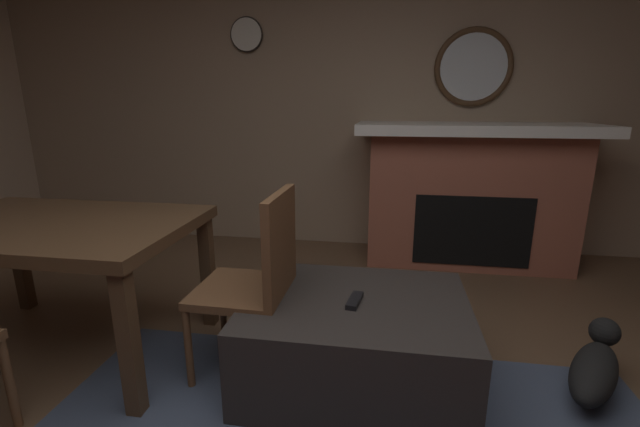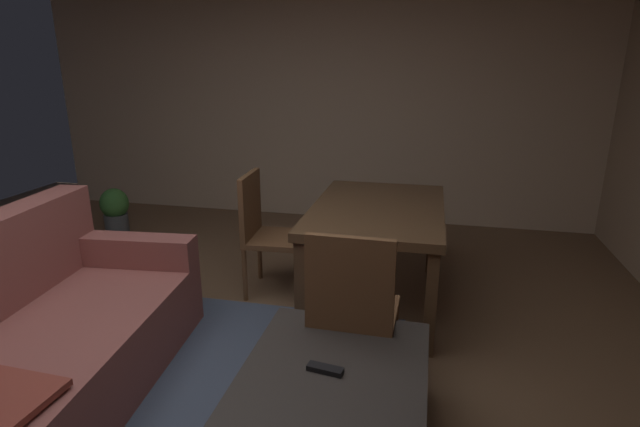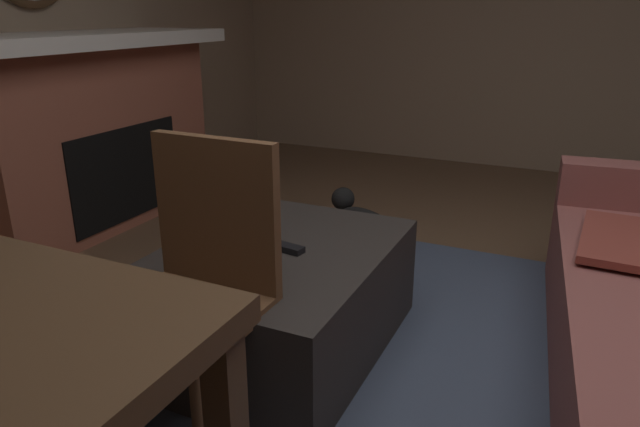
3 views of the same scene
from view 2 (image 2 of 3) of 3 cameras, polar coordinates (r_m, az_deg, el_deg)
The scene contains 9 objects.
floor at distance 2.84m, azimuth -16.77°, elevation -20.81°, with size 8.40×8.40×0.00m, color brown.
wall_right_window_side at distance 5.57m, azimuth 0.04°, elevation 12.87°, with size 0.12×6.42×2.61m, color #C4AA91.
couch at distance 2.88m, azimuth -32.48°, elevation -14.83°, with size 2.34×1.14×0.93m.
ottoman_coffee_table at distance 2.36m, azimuth 1.45°, elevation -22.29°, with size 1.04×0.80×0.43m, color #2D2826.
tv_remote at distance 2.23m, azimuth 0.60°, elevation -17.57°, with size 0.05×0.16×0.02m, color black.
dining_table at distance 3.54m, azimuth 6.68°, elevation -0.42°, with size 1.41×0.92×0.74m.
dining_chair_north at distance 3.75m, azimuth -6.42°, elevation -1.51°, with size 0.47×0.47×0.93m.
dining_chair_west at distance 2.58m, azimuth 3.79°, elevation -10.44°, with size 0.45×0.45×0.93m.
potted_plant at distance 5.53m, azimuth -22.64°, elevation 0.42°, with size 0.29×0.29×0.48m.
Camera 2 is at (-1.91, -1.22, 1.71)m, focal length 27.64 mm.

